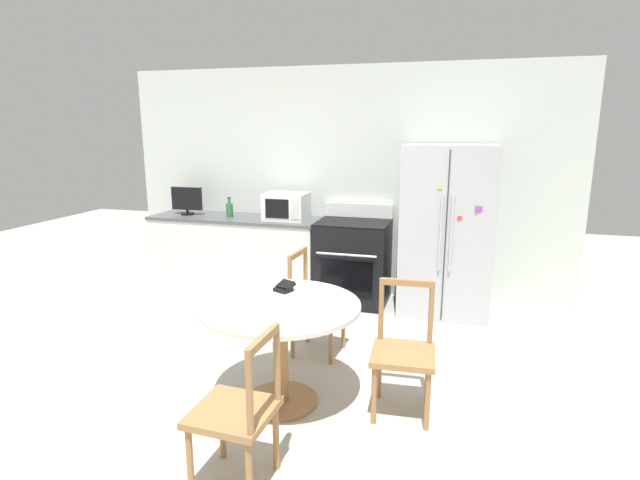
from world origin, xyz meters
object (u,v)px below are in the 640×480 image
Objects in this scene: counter_bottle at (230,209)px; wallet at (284,287)px; candle_glass at (306,298)px; microwave at (286,206)px; dining_chair_right at (403,352)px; dining_chair_near at (238,412)px; refrigerator at (447,231)px; countertop_tv at (187,200)px; dining_chair_far at (315,305)px; oven_range at (353,261)px.

counter_bottle is 2.40m from wallet.
microwave is at bearing 112.70° from candle_glass.
microwave is 5.39× the size of candle_glass.
dining_chair_right is at bearing -8.06° from wallet.
counter_bottle is 3.46m from dining_chair_near.
dining_chair_near is at bearing -75.24° from microwave.
dining_chair_right reaches higher than candle_glass.
refrigerator is 7.58× the size of counter_bottle.
countertop_tv is 2.78m from wallet.
dining_chair_far is at bearing 83.87° from wallet.
candle_glass is at bearing -41.03° from wallet.
oven_range is 2.13m from countertop_tv.
dining_chair_near is 1.17m from wallet.
oven_range is 2.19m from candle_glass.
countertop_tv is 0.42× the size of dining_chair_near.
dining_chair_near is at bearing -83.36° from wallet.
dining_chair_far is 1.00× the size of dining_chair_right.
oven_range is 0.98m from microwave.
microwave reaches higher than wallet.
refrigerator is 3.04m from countertop_tv.
microwave reaches higher than counter_bottle.
counter_bottle is (-0.70, -0.03, -0.06)m from microwave.
microwave is (-0.79, 0.02, 0.58)m from oven_range.
oven_range is 2.82× the size of countertop_tv.
candle_glass is (0.10, 0.91, 0.35)m from dining_chair_near.
refrigerator reaches higher than wallet.
countertop_tv is 2.33× the size of wallet.
oven_range is 1.57m from counter_bottle.
dining_chair_far is 10.35× the size of candle_glass.
countertop_tv is at bearing -39.87° from dining_chair_right.
countertop_tv is (-2.04, 0.00, 0.61)m from oven_range.
dining_chair_far and dining_chair_near have the same top height.
microwave is 2.12m from wallet.
counter_bottle is at bearing -177.51° from microwave.
dining_chair_far is (-0.04, -1.37, -0.03)m from oven_range.
dining_chair_near is (2.07, -3.07, -0.64)m from countertop_tv.
candle_glass is (0.13, -2.16, 0.31)m from oven_range.
countertop_tv is 2.51m from dining_chair_far.
refrigerator is at bearing -0.75° from countertop_tv.
oven_range is (-1.00, 0.04, -0.41)m from refrigerator.
candle_glass is 0.30m from wallet.
counter_bottle reaches higher than candle_glass.
oven_range is 3.07m from dining_chair_near.
wallet is (-0.06, -0.59, 0.34)m from dining_chair_far.
refrigerator is 1.74m from dining_chair_far.
refrigerator is at bearing 67.80° from candle_glass.
refrigerator reaches higher than candle_glass.
counter_bottle is (-1.48, -0.01, 0.52)m from oven_range.
refrigerator is 4.60× the size of countertop_tv.
countertop_tv is (-3.04, 0.04, 0.20)m from refrigerator.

